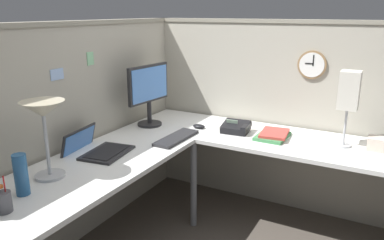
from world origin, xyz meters
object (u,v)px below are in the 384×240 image
(tissue_box, at_px, (377,144))
(wall_clock, at_px, (312,65))
(keyboard, at_px, (176,138))
(pen_cup, at_px, (3,202))
(desk_lamp_paper, at_px, (349,93))
(book_stack, at_px, (273,135))
(thermos_flask, at_px, (21,175))
(computer_mouse, at_px, (199,126))
(office_phone, at_px, (237,128))
(desk_lamp_dome, at_px, (43,116))
(monitor, at_px, (149,91))
(laptop, at_px, (95,149))

(tissue_box, xyz_separation_m, wall_clock, (0.29, 0.53, 0.47))
(keyboard, relative_size, pen_cup, 2.39)
(desk_lamp_paper, bearing_deg, book_stack, 96.15)
(thermos_flask, bearing_deg, computer_mouse, -10.91)
(office_phone, bearing_deg, thermos_flask, 158.62)
(thermos_flask, xyz_separation_m, book_stack, (1.50, -0.87, -0.09))
(desk_lamp_paper, distance_m, tissue_box, 0.40)
(tissue_box, bearing_deg, desk_lamp_dome, 129.97)
(thermos_flask, relative_size, desk_lamp_paper, 0.42)
(monitor, bearing_deg, pen_cup, -172.63)
(wall_clock, bearing_deg, keyboard, 133.20)
(laptop, height_order, book_stack, laptop)
(office_phone, relative_size, wall_clock, 1.00)
(monitor, xyz_separation_m, laptop, (-0.69, -0.03, -0.27))
(pen_cup, height_order, thermos_flask, thermos_flask)
(desk_lamp_dome, relative_size, office_phone, 2.03)
(laptop, height_order, office_phone, laptop)
(desk_lamp_dome, bearing_deg, pen_cup, -162.42)
(wall_clock, bearing_deg, computer_mouse, 118.70)
(laptop, xyz_separation_m, keyboard, (0.49, -0.35, -0.01))
(computer_mouse, relative_size, office_phone, 0.47)
(monitor, bearing_deg, thermos_flask, -174.79)
(keyboard, relative_size, book_stack, 1.44)
(pen_cup, distance_m, tissue_box, 2.30)
(monitor, height_order, desk_lamp_paper, desk_lamp_paper)
(monitor, xyz_separation_m, book_stack, (0.17, -1.00, -0.27))
(computer_mouse, xyz_separation_m, thermos_flask, (-1.44, 0.28, 0.09))
(office_phone, height_order, tissue_box, office_phone)
(computer_mouse, height_order, office_phone, office_phone)
(monitor, relative_size, tissue_box, 4.17)
(office_phone, distance_m, wall_clock, 0.76)
(desk_lamp_dome, height_order, desk_lamp_paper, desk_lamp_paper)
(laptop, distance_m, book_stack, 1.30)
(keyboard, relative_size, office_phone, 1.96)
(book_stack, bearing_deg, keyboard, 121.37)
(thermos_flask, xyz_separation_m, tissue_box, (1.58, -1.57, -0.06))
(keyboard, relative_size, tissue_box, 3.58)
(laptop, relative_size, thermos_flask, 1.93)
(laptop, relative_size, office_phone, 1.94)
(office_phone, bearing_deg, wall_clock, -51.12)
(laptop, distance_m, tissue_box, 1.91)
(monitor, distance_m, wall_clock, 1.30)
(laptop, xyz_separation_m, desk_lamp_dome, (-0.42, -0.04, 0.34))
(monitor, height_order, wall_clock, wall_clock)
(desk_lamp_dome, xyz_separation_m, office_phone, (1.27, -0.63, -0.33))
(wall_clock, bearing_deg, desk_lamp_dome, 146.38)
(thermos_flask, bearing_deg, monitor, 5.21)
(book_stack, bearing_deg, desk_lamp_dome, 144.22)
(computer_mouse, relative_size, pen_cup, 0.58)
(desk_lamp_paper, bearing_deg, wall_clock, 45.55)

